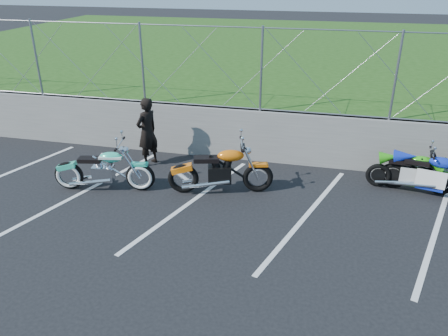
% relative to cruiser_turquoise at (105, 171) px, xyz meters
% --- Properties ---
extents(ground, '(90.00, 90.00, 0.00)m').
position_rel_cruiser_turquoise_xyz_m(ground, '(2.00, -1.09, -0.45)').
color(ground, black).
rests_on(ground, ground).
extents(retaining_wall, '(30.00, 0.22, 1.30)m').
position_rel_cruiser_turquoise_xyz_m(retaining_wall, '(2.00, 2.41, 0.20)').
color(retaining_wall, slate).
rests_on(retaining_wall, ground).
extents(grass_field, '(30.00, 20.00, 1.30)m').
position_rel_cruiser_turquoise_xyz_m(grass_field, '(2.00, 12.41, 0.20)').
color(grass_field, '#1F4512').
rests_on(grass_field, ground).
extents(chain_link_fence, '(28.00, 0.03, 2.00)m').
position_rel_cruiser_turquoise_xyz_m(chain_link_fence, '(2.00, 2.41, 1.85)').
color(chain_link_fence, gray).
rests_on(chain_link_fence, retaining_wall).
extents(parking_lines, '(18.29, 4.31, 0.01)m').
position_rel_cruiser_turquoise_xyz_m(parking_lines, '(3.20, -0.09, -0.44)').
color(parking_lines, silver).
rests_on(parking_lines, ground).
extents(cruiser_turquoise, '(2.21, 0.70, 1.11)m').
position_rel_cruiser_turquoise_xyz_m(cruiser_turquoise, '(0.00, 0.00, 0.00)').
color(cruiser_turquoise, black).
rests_on(cruiser_turquoise, ground).
extents(naked_orange, '(2.24, 0.85, 1.14)m').
position_rel_cruiser_turquoise_xyz_m(naked_orange, '(2.51, 0.48, 0.04)').
color(naked_orange, black).
rests_on(naked_orange, ground).
extents(sportbike_green, '(1.85, 0.66, 0.96)m').
position_rel_cruiser_turquoise_xyz_m(sportbike_green, '(6.52, 1.51, -0.03)').
color(sportbike_green, black).
rests_on(sportbike_green, ground).
extents(sportbike_blue, '(1.98, 0.73, 1.04)m').
position_rel_cruiser_turquoise_xyz_m(sportbike_blue, '(6.87, 1.38, 0.00)').
color(sportbike_blue, black).
rests_on(sportbike_blue, ground).
extents(person_standing, '(0.62, 0.73, 1.70)m').
position_rel_cruiser_turquoise_xyz_m(person_standing, '(0.38, 1.51, 0.41)').
color(person_standing, black).
rests_on(person_standing, ground).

